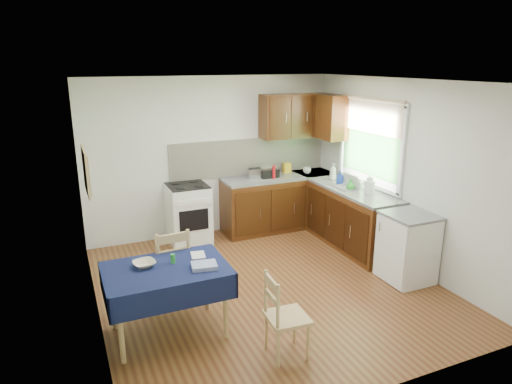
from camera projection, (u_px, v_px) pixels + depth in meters
name	position (u px, v px, depth m)	size (l,w,h in m)	color
floor	(267.00, 286.00, 5.72)	(4.20, 4.20, 0.00)	#552C16
ceiling	(269.00, 81.00, 5.03)	(4.00, 4.20, 0.02)	white
wall_back	(212.00, 157.00, 7.22)	(4.00, 0.02, 2.50)	silver
wall_front	(383.00, 258.00, 3.52)	(4.00, 0.02, 2.50)	silver
wall_left	(89.00, 211.00, 4.60)	(0.02, 4.20, 2.50)	silver
wall_right	(402.00, 174.00, 6.14)	(0.02, 4.20, 2.50)	silver
base_cabinets	(312.00, 210.00, 7.23)	(1.90, 2.30, 0.86)	#371909
worktop_back	(279.00, 177.00, 7.46)	(1.90, 0.60, 0.04)	slate
worktop_right	(354.00, 190.00, 6.70)	(0.60, 1.70, 0.04)	slate
worktop_corner	(314.00, 173.00, 7.71)	(0.60, 0.60, 0.04)	slate
splashback	(250.00, 157.00, 7.47)	(2.70, 0.02, 0.60)	beige
upper_cabinets	(307.00, 116.00, 7.38)	(1.20, 0.85, 0.70)	#371909
stove	(188.00, 214.00, 6.98)	(0.60, 0.61, 0.92)	white
window	(370.00, 137.00, 6.63)	(0.04, 1.48, 1.26)	#2B5E26
fridge	(408.00, 247.00, 5.77)	(0.58, 0.60, 0.89)	white
corkboard	(86.00, 171.00, 4.78)	(0.04, 0.62, 0.47)	tan
dining_table	(166.00, 277.00, 4.56)	(1.22, 0.83, 0.74)	#0E1638
chair_far	(171.00, 266.00, 5.11)	(0.45, 0.45, 0.95)	tan
chair_near	(283.00, 314.00, 4.25)	(0.40, 0.40, 0.84)	tan
toaster	(254.00, 173.00, 7.27)	(0.23, 0.14, 0.18)	silver
sandwich_press	(268.00, 172.00, 7.37)	(0.29, 0.26, 0.17)	black
sauce_bottle	(274.00, 172.00, 7.26)	(0.05, 0.05, 0.21)	red
yellow_packet	(287.00, 168.00, 7.65)	(0.12, 0.08, 0.17)	gold
dish_rack	(351.00, 186.00, 6.77)	(0.44, 0.33, 0.21)	gray
kettle	(370.00, 186.00, 6.44)	(0.15, 0.15, 0.25)	white
cup	(307.00, 170.00, 7.60)	(0.13, 0.13, 0.11)	silver
soap_bottle_a	(333.00, 172.00, 7.16)	(0.10, 0.10, 0.27)	white
soap_bottle_b	(340.00, 177.00, 6.93)	(0.09, 0.10, 0.21)	blue
soap_bottle_c	(350.00, 185.00, 6.62)	(0.13, 0.13, 0.16)	green
plate_bowl	(144.00, 264.00, 4.55)	(0.22, 0.22, 0.05)	beige
book	(191.00, 256.00, 4.78)	(0.14, 0.20, 0.01)	white
spice_jar	(173.00, 259.00, 4.63)	(0.05, 0.05, 0.09)	green
tea_towel	(204.00, 266.00, 4.52)	(0.25, 0.19, 0.04)	#294296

